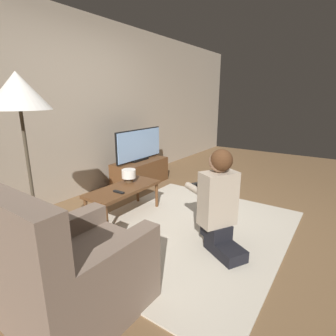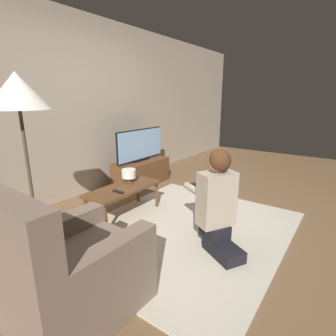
# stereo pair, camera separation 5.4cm
# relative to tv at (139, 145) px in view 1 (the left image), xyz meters

# --- Properties ---
(ground_plane) EXTENTS (10.00, 10.00, 0.00)m
(ground_plane) POSITION_rel_tv_xyz_m (-0.94, -1.48, -0.68)
(ground_plane) COLOR brown
(wall_back) EXTENTS (10.00, 0.06, 2.60)m
(wall_back) POSITION_rel_tv_xyz_m (-0.94, 0.45, 0.62)
(wall_back) COLOR tan
(wall_back) RESTS_ON ground_plane
(rug) EXTENTS (2.43, 2.07, 0.02)m
(rug) POSITION_rel_tv_xyz_m (-0.94, -1.48, -0.68)
(rug) COLOR beige
(rug) RESTS_ON ground_plane
(tv_stand) EXTENTS (1.00, 0.46, 0.41)m
(tv_stand) POSITION_rel_tv_xyz_m (0.00, -0.00, -0.48)
(tv_stand) COLOR brown
(tv_stand) RESTS_ON ground_plane
(tv) EXTENTS (1.06, 0.08, 0.53)m
(tv) POSITION_rel_tv_xyz_m (0.00, 0.00, 0.00)
(tv) COLOR black
(tv) RESTS_ON tv_stand
(coffee_table) EXTENTS (0.97, 0.42, 0.39)m
(coffee_table) POSITION_rel_tv_xyz_m (-1.08, -0.66, -0.34)
(coffee_table) COLOR brown
(coffee_table) RESTS_ON ground_plane
(floor_lamp) EXTENTS (0.52, 0.52, 1.66)m
(floor_lamp) POSITION_rel_tv_xyz_m (-2.11, -0.52, 0.77)
(floor_lamp) COLOR #4C4233
(floor_lamp) RESTS_ON ground_plane
(armchair) EXTENTS (0.86, 0.71, 0.96)m
(armchair) POSITION_rel_tv_xyz_m (-2.39, -1.49, -0.38)
(armchair) COLOR #7A6656
(armchair) RESTS_ON ground_plane
(person_kneeling) EXTENTS (0.59, 0.77, 0.99)m
(person_kneeling) POSITION_rel_tv_xyz_m (-1.10, -1.92, -0.16)
(person_kneeling) COLOR black
(person_kneeling) RESTS_ON rug
(table_lamp) EXTENTS (0.18, 0.18, 0.17)m
(table_lamp) POSITION_rel_tv_xyz_m (-0.89, -0.58, -0.20)
(table_lamp) COLOR #4C3823
(table_lamp) RESTS_ON coffee_table
(remote) EXTENTS (0.04, 0.15, 0.02)m
(remote) POSITION_rel_tv_xyz_m (-1.25, -0.75, -0.29)
(remote) COLOR black
(remote) RESTS_ON coffee_table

